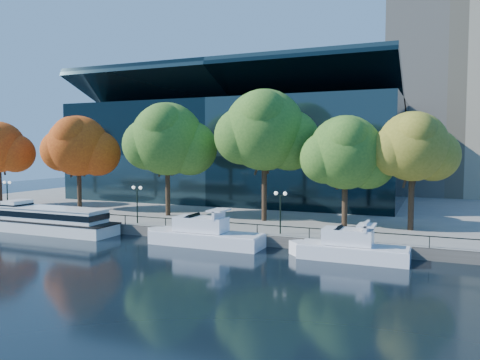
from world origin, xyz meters
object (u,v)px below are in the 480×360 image
at_px(tree_2, 168,141).
at_px(tree_3, 266,132).
at_px(cruiser_near, 202,234).
at_px(lamp_1, 137,196).
at_px(cruiser_far, 348,247).
at_px(tour_boat, 47,219).
at_px(lamp_0, 7,189).
at_px(tree_5, 414,148).
at_px(lamp_2, 280,202).
at_px(tree_4, 347,154).
at_px(tree_1, 79,147).

distance_m(tree_2, tree_3, 12.12).
xyz_separation_m(cruiser_near, lamp_1, (-9.55, 3.34, 2.90)).
bearing_deg(cruiser_far, tour_boat, -179.77).
height_order(cruiser_near, tree_2, tree_2).
distance_m(cruiser_near, lamp_0, 29.14).
distance_m(tree_5, lamp_2, 14.28).
height_order(cruiser_near, lamp_0, lamp_0).
distance_m(tree_5, lamp_1, 28.92).
bearing_deg(lamp_0, cruiser_near, -6.61).
xyz_separation_m(cruiser_far, tree_4, (-1.93, 9.85, 7.47)).
bearing_deg(tree_1, lamp_2, -12.11).
relative_size(tour_boat, cruiser_far, 1.76).
xyz_separation_m(tree_3, lamp_2, (3.94, -6.84, -6.91)).
bearing_deg(cruiser_near, tree_1, 157.15).
xyz_separation_m(tree_2, tree_5, (27.42, 0.70, -0.86)).
bearing_deg(cruiser_near, tree_4, 39.04).
xyz_separation_m(tree_1, tree_4, (34.75, -0.21, -0.71)).
bearing_deg(tour_boat, lamp_2, 8.60).
distance_m(cruiser_far, lamp_1, 23.66).
height_order(cruiser_near, tree_3, tree_3).
distance_m(cruiser_near, tree_2, 16.02).
distance_m(cruiser_far, lamp_2, 8.43).
height_order(cruiser_far, tree_2, tree_2).
xyz_separation_m(tree_5, lamp_1, (-27.62, -6.86, -5.14)).
height_order(cruiser_near, lamp_2, lamp_2).
relative_size(tree_1, tree_2, 0.91).
bearing_deg(lamp_0, tour_boat, -20.47).
bearing_deg(lamp_0, tree_3, 12.25).
height_order(tree_3, lamp_0, tree_3).
xyz_separation_m(tree_1, tree_2, (13.69, -0.21, 0.77)).
bearing_deg(tree_5, lamp_0, -171.68).
xyz_separation_m(tour_boat, tree_4, (30.29, 9.98, 7.09)).
distance_m(tree_2, lamp_2, 18.17).
relative_size(cruiser_far, tree_2, 0.73).
bearing_deg(tour_boat, tree_4, 18.23).
relative_size(tree_2, tree_5, 1.15).
xyz_separation_m(cruiser_far, lamp_0, (-42.44, 3.69, 2.95)).
bearing_deg(tree_2, tree_3, 3.24).
distance_m(cruiser_near, tree_5, 22.25).
relative_size(lamp_0, lamp_1, 1.00).
distance_m(cruiser_near, lamp_1, 10.52).
height_order(tour_boat, lamp_0, lamp_0).
distance_m(tree_1, lamp_1, 15.81).
bearing_deg(lamp_0, lamp_1, 0.00).
height_order(tree_1, lamp_1, tree_1).
xyz_separation_m(tour_boat, lamp_0, (-10.22, 3.81, 2.58)).
bearing_deg(tree_1, tour_boat, -66.35).
distance_m(tour_boat, tree_5, 38.94).
distance_m(lamp_0, lamp_1, 19.25).
xyz_separation_m(cruiser_near, tree_3, (2.71, 10.18, 9.81)).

